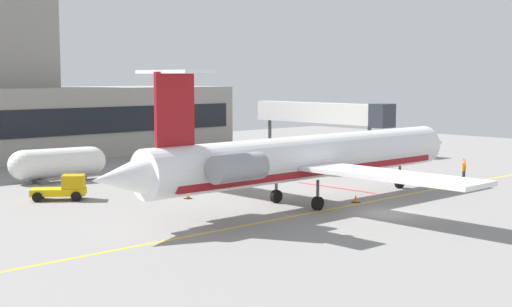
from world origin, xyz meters
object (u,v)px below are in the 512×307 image
object	(u,v)px
fuel_tank	(58,163)
pushback_tractor	(341,151)
baggage_tug	(64,188)
marshaller	(464,170)
regional_jet	(305,158)
belt_loader	(326,164)

from	to	relation	value
fuel_tank	pushback_tractor	bearing A→B (deg)	-11.02
baggage_tug	fuel_tank	bearing A→B (deg)	64.35
pushback_tractor	fuel_tank	distance (m)	30.39
pushback_tractor	marshaller	bearing A→B (deg)	-105.12
fuel_tank	marshaller	size ratio (longest dim) A/B	4.38
regional_jet	pushback_tractor	distance (m)	28.06
regional_jet	belt_loader	bearing A→B (deg)	35.73
regional_jet	fuel_tank	distance (m)	22.89
pushback_tractor	fuel_tank	world-z (taller)	fuel_tank
belt_loader	marshaller	world-z (taller)	belt_loader
fuel_tank	marshaller	distance (m)	34.17
baggage_tug	fuel_tank	distance (m)	9.61
baggage_tug	fuel_tank	xyz separation A→B (m)	(4.15, 8.64, 0.72)
belt_loader	fuel_tank	bearing A→B (deg)	147.67
pushback_tractor	marshaller	size ratio (longest dim) A/B	1.97
baggage_tug	pushback_tractor	distance (m)	34.09
baggage_tug	pushback_tractor	size ratio (longest dim) A/B	1.07
marshaller	baggage_tug	bearing A→B (deg)	153.67
regional_jet	fuel_tank	bearing A→B (deg)	107.50
baggage_tug	marshaller	size ratio (longest dim) A/B	2.11
fuel_tank	marshaller	bearing A→B (deg)	-42.62
belt_loader	fuel_tank	world-z (taller)	fuel_tank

